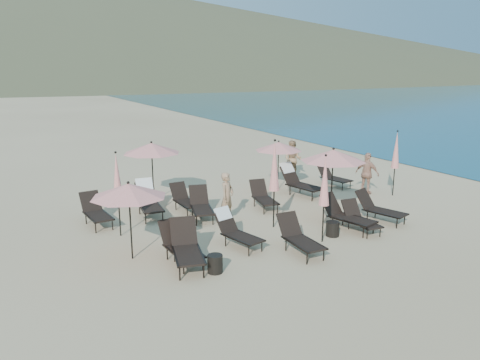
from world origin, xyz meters
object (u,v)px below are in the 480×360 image
lounger_8 (201,205)px  lounger_10 (299,181)px  lounger_7 (148,199)px  umbrella_closed_1 (396,150)px  umbrella_closed_0 (325,182)px  lounger_12 (299,237)px  lounger_3 (345,214)px  side_table_0 (215,264)px  umbrella_open_2 (152,148)px  beachgoer_c (367,174)px  lounger_4 (360,218)px  beachgoer_b (293,159)px  umbrella_open_3 (279,146)px  side_table_1 (332,229)px  umbrella_closed_2 (117,178)px  lounger_2 (235,230)px  lounger_1 (180,245)px  umbrella_open_1 (333,156)px  umbrella_open_0 (129,190)px  beachgoer_a (227,197)px  umbrella_closed_3 (274,167)px  lounger_6 (96,211)px  lounger_5 (379,208)px  lounger_0 (187,247)px  lounger_9 (263,196)px  lounger_11 (333,176)px

lounger_8 → lounger_10: 4.57m
lounger_7 → umbrella_closed_1: 9.41m
umbrella_closed_0 → lounger_12: bearing=-162.7°
lounger_3 → side_table_0: lounger_3 is taller
umbrella_open_2 → beachgoer_c: bearing=-21.6°
lounger_4 → umbrella_closed_0: umbrella_closed_0 is taller
side_table_0 → beachgoer_c: size_ratio=0.27×
lounger_12 → umbrella_closed_0: size_ratio=0.65×
lounger_10 → beachgoer_b: (1.49, 2.57, 0.27)m
umbrella_open_3 → beachgoer_c: size_ratio=1.23×
lounger_4 → side_table_1: bearing=-175.3°
lounger_4 → umbrella_closed_2: size_ratio=0.60×
umbrella_closed_1 → side_table_1: 5.71m
lounger_2 → lounger_3: lounger_3 is taller
lounger_1 → beachgoer_b: bearing=36.4°
lounger_8 → side_table_1: size_ratio=4.07×
umbrella_open_1 → side_table_1: (-1.23, -1.61, -1.82)m
umbrella_open_0 → beachgoer_b: 10.61m
lounger_3 → umbrella_closed_2: bearing=141.7°
lounger_10 → beachgoer_a: size_ratio=1.25×
lounger_10 → umbrella_closed_3: 4.22m
lounger_6 → umbrella_open_2: 3.36m
lounger_1 → side_table_0: size_ratio=3.70×
lounger_4 → lounger_8: bearing=143.6°
lounger_5 → umbrella_closed_0: (-2.75, -0.61, 1.33)m
lounger_1 → lounger_12: (3.01, -0.97, -0.00)m
lounger_0 → lounger_12: bearing=1.8°
lounger_0 → lounger_6: lounger_0 is taller
side_table_1 → beachgoer_b: bearing=64.4°
umbrella_open_1 → umbrella_closed_2: size_ratio=0.91×
umbrella_open_3 → umbrella_open_0: bearing=-150.2°
lounger_1 → beachgoer_c: size_ratio=1.02×
umbrella_closed_1 → umbrella_open_1: bearing=-167.7°
lounger_7 → side_table_0: size_ratio=4.12×
lounger_9 → lounger_5: bearing=-39.5°
umbrella_closed_0 → umbrella_closed_2: size_ratio=1.00×
lounger_12 → lounger_3: bearing=22.5°
lounger_5 → beachgoer_a: bearing=134.3°
lounger_5 → lounger_8: bearing=131.5°
lounger_9 → umbrella_open_2: (-3.13, 2.68, 1.57)m
lounger_4 → umbrella_open_2: size_ratio=0.67×
lounger_12 → umbrella_closed_2: umbrella_closed_2 is taller
umbrella_open_0 → side_table_0: (1.53, -1.79, -1.61)m
umbrella_closed_3 → umbrella_closed_0: bearing=-72.2°
beachgoer_a → beachgoer_c: size_ratio=0.97×
lounger_4 → beachgoer_a: (-3.11, 2.75, 0.40)m
lounger_11 → beachgoer_b: (-0.57, 2.13, 0.41)m
lounger_2 → lounger_12: bearing=-57.7°
lounger_2 → lounger_3: bearing=-19.5°
umbrella_open_3 → umbrella_closed_1: umbrella_closed_1 is taller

